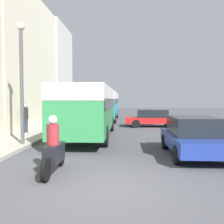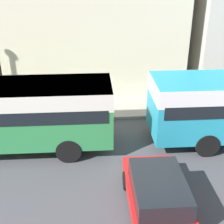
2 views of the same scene
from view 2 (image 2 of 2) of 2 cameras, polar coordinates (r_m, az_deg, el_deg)
building_midblock at (r=19.37m, az=-3.39°, el=19.34°), size 6.43×9.93×9.91m
car_far_curb at (r=9.95m, az=8.43°, el=-15.05°), size 4.28×1.85×1.37m
pedestrian_near_curb at (r=17.05m, az=-13.93°, el=4.13°), size 0.33×0.33×1.76m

